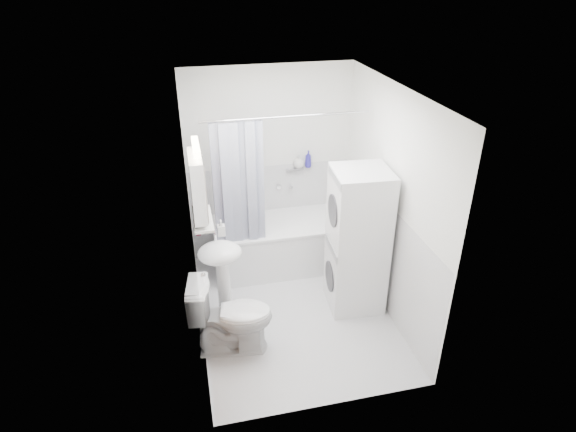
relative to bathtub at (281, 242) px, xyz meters
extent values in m
plane|color=silver|center=(-0.05, -0.92, -0.34)|extent=(2.60, 2.60, 0.00)
plane|color=white|center=(-0.05, 0.38, 0.86)|extent=(2.00, 0.00, 2.00)
plane|color=white|center=(-0.05, -2.22, 0.86)|extent=(2.00, 0.00, 2.00)
plane|color=white|center=(-1.05, -0.92, 0.86)|extent=(0.00, 2.60, 2.60)
plane|color=white|center=(0.95, -0.92, 0.86)|extent=(0.00, 2.60, 2.60)
plane|color=white|center=(-0.05, -0.92, 2.06)|extent=(2.60, 2.60, 0.00)
plane|color=white|center=(-0.05, 0.37, 0.26)|extent=(1.98, 0.00, 1.98)
plane|color=white|center=(-1.04, -0.92, 0.26)|extent=(0.00, 2.58, 2.58)
plane|color=white|center=(0.94, -0.92, 0.26)|extent=(0.00, 2.58, 2.58)
plane|color=brown|center=(-1.03, -1.80, 0.66)|extent=(0.00, 2.00, 2.00)
cylinder|color=silver|center=(-1.00, -1.47, 0.66)|extent=(0.04, 0.04, 0.04)
cube|color=white|center=(0.00, 0.00, -0.05)|extent=(1.57, 0.73, 0.58)
cube|color=white|center=(0.00, 0.00, 0.26)|extent=(1.59, 0.75, 0.03)
cube|color=silver|center=(0.00, 0.00, 0.14)|extent=(1.39, 0.55, 0.20)
cylinder|color=silver|center=(0.20, 0.33, 0.59)|extent=(0.04, 0.12, 0.04)
cylinder|color=silver|center=(0.00, -0.32, 1.66)|extent=(1.77, 0.02, 0.02)
cube|color=#131C44|center=(-0.74, -0.32, 0.91)|extent=(0.10, 0.02, 1.45)
cube|color=#131C44|center=(-0.65, -0.32, 0.91)|extent=(0.10, 0.02, 1.45)
cube|color=#131C44|center=(-0.56, -0.32, 0.91)|extent=(0.10, 0.02, 1.45)
cube|color=#131C44|center=(-0.47, -0.32, 0.91)|extent=(0.10, 0.02, 1.45)
cube|color=#131C44|center=(-0.38, -0.32, 0.91)|extent=(0.10, 0.02, 1.45)
cube|color=#131C44|center=(-0.29, -0.32, 0.91)|extent=(0.10, 0.02, 1.45)
ellipsoid|color=white|center=(-0.81, -0.91, 0.51)|extent=(0.44, 0.37, 0.20)
cylinder|color=white|center=(-0.79, -0.91, 0.04)|extent=(0.14, 0.14, 0.75)
cylinder|color=silver|center=(-0.83, -0.77, 0.63)|extent=(0.03, 0.03, 0.14)
cylinder|color=silver|center=(-0.83, -0.81, 0.69)|extent=(0.02, 0.10, 0.02)
cube|color=white|center=(-0.96, -0.82, 1.21)|extent=(0.12, 0.50, 0.60)
cube|color=white|center=(-0.90, -0.82, 1.21)|extent=(0.01, 0.47, 0.57)
cube|color=#FFEABF|center=(-0.94, -0.82, 1.59)|extent=(0.06, 0.45, 0.06)
cube|color=silver|center=(-0.94, -0.82, 0.86)|extent=(0.18, 0.54, 0.02)
cube|color=silver|center=(0.25, 0.32, 0.81)|extent=(0.22, 0.06, 0.02)
cube|color=maroon|center=(-0.99, -0.45, 0.93)|extent=(0.05, 0.31, 0.74)
cube|color=maroon|center=(-0.96, -0.45, 1.27)|extent=(0.03, 0.28, 0.08)
cylinder|color=silver|center=(-1.00, -0.45, 1.31)|extent=(0.02, 0.04, 0.02)
cube|color=white|center=(0.63, -0.92, 0.06)|extent=(0.60, 0.60, 0.80)
cylinder|color=#2D2D33|center=(0.34, -0.92, 0.06)|extent=(0.04, 0.34, 0.34)
cube|color=gray|center=(0.34, -0.92, 0.41)|extent=(0.05, 0.50, 0.08)
cube|color=white|center=(0.63, -0.92, 0.86)|extent=(0.60, 0.60, 0.80)
cylinder|color=#2D2D33|center=(0.34, -0.92, 0.85)|extent=(0.04, 0.34, 0.34)
cube|color=gray|center=(0.34, -0.92, 1.21)|extent=(0.05, 0.50, 0.08)
imported|color=white|center=(-0.77, -1.33, 0.05)|extent=(0.85, 0.55, 0.78)
imported|color=gray|center=(-0.76, -0.67, 0.61)|extent=(0.08, 0.17, 0.08)
imported|color=gray|center=(-0.94, -0.97, 0.91)|extent=(0.07, 0.18, 0.07)
imported|color=gray|center=(-0.94, -0.70, 0.93)|extent=(0.10, 0.09, 0.10)
imported|color=gray|center=(0.30, 0.32, 0.89)|extent=(0.13, 0.17, 0.13)
imported|color=#2B2492|center=(0.42, 0.32, 0.87)|extent=(0.08, 0.21, 0.08)
camera|label=1|loc=(-1.06, -4.97, 3.06)|focal=30.00mm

